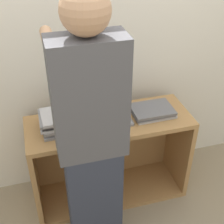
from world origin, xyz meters
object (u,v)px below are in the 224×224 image
laptop_stack_right (152,111)px  person (91,143)px  laptop_stack_left (63,121)px  laptop_open (108,111)px

laptop_stack_right → person: size_ratio=0.17×
laptop_stack_left → person: size_ratio=0.18×
laptop_stack_left → laptop_stack_right: bearing=-0.2°
laptop_stack_right → person: 0.71m
laptop_stack_right → person: (-0.56, -0.42, 0.14)m
laptop_open → laptop_stack_left: laptop_open is taller
laptop_open → laptop_stack_right: 0.34m
laptop_stack_left → person: bearing=-75.0°
laptop_stack_left → laptop_stack_right: 0.67m
laptop_stack_left → person: (0.11, -0.42, 0.10)m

